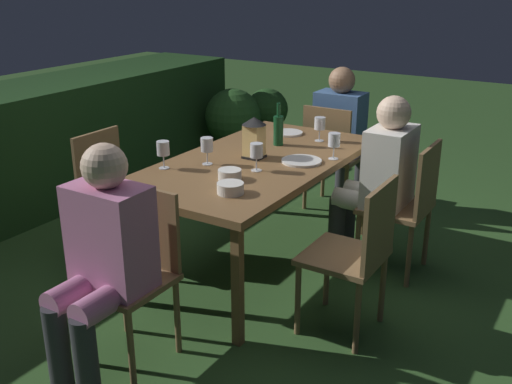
{
  "coord_description": "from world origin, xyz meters",
  "views": [
    {
      "loc": [
        -3.1,
        -1.91,
        1.87
      ],
      "look_at": [
        0.0,
        0.0,
        0.52
      ],
      "focal_mm": 42.3,
      "sensor_mm": 36.0,
      "label": 1
    }
  ],
  "objects_px": {
    "wine_glass_c": "(320,125)",
    "wine_glass_e": "(207,146)",
    "wine_glass_b": "(256,152)",
    "chair_side_left_b": "(407,202)",
    "chair_side_right_a": "(113,190)",
    "lantern_centerpiece": "(254,135)",
    "dining_table": "(256,167)",
    "person_in_pink": "(102,254)",
    "chair_head_near": "(134,267)",
    "potted_plant_corner": "(267,113)",
    "bowl_bread": "(230,174)",
    "chair_head_far": "(332,153)",
    "wine_glass_a": "(163,150)",
    "green_bottle_on_table": "(278,129)",
    "plate_b": "(288,133)",
    "potted_plant_by_hedge": "(233,119)",
    "bowl_olives": "(230,188)",
    "person_in_blue": "(343,129)",
    "person_in_cream": "(379,174)",
    "plate_a": "(302,161)",
    "chair_side_left_a": "(356,251)"
  },
  "relations": [
    {
      "from": "person_in_pink",
      "to": "plate_a",
      "type": "relative_size",
      "value": 4.56
    },
    {
      "from": "person_in_pink",
      "to": "wine_glass_c",
      "type": "relative_size",
      "value": 6.8
    },
    {
      "from": "dining_table",
      "to": "wine_glass_a",
      "type": "relative_size",
      "value": 10.72
    },
    {
      "from": "person_in_cream",
      "to": "bowl_olives",
      "type": "height_order",
      "value": "person_in_cream"
    },
    {
      "from": "chair_head_near",
      "to": "potted_plant_corner",
      "type": "relative_size",
      "value": 1.33
    },
    {
      "from": "person_in_pink",
      "to": "bowl_bread",
      "type": "xyz_separation_m",
      "value": [
        0.94,
        -0.08,
        0.13
      ]
    },
    {
      "from": "green_bottle_on_table",
      "to": "wine_glass_a",
      "type": "height_order",
      "value": "green_bottle_on_table"
    },
    {
      "from": "wine_glass_b",
      "to": "lantern_centerpiece",
      "type": "bearing_deg",
      "value": 34.84
    },
    {
      "from": "bowl_bread",
      "to": "dining_table",
      "type": "bearing_deg",
      "value": 10.48
    },
    {
      "from": "wine_glass_b",
      "to": "chair_side_left_b",
      "type": "bearing_deg",
      "value": -51.19
    },
    {
      "from": "dining_table",
      "to": "lantern_centerpiece",
      "type": "bearing_deg",
      "value": 50.0
    },
    {
      "from": "wine_glass_b",
      "to": "bowl_olives",
      "type": "height_order",
      "value": "wine_glass_b"
    },
    {
      "from": "person_in_pink",
      "to": "chair_side_left_a",
      "type": "relative_size",
      "value": 1.32
    },
    {
      "from": "person_in_blue",
      "to": "chair_side_left_b",
      "type": "bearing_deg",
      "value": -137.37
    },
    {
      "from": "person_in_cream",
      "to": "potted_plant_corner",
      "type": "distance_m",
      "value": 2.93
    },
    {
      "from": "wine_glass_b",
      "to": "wine_glass_c",
      "type": "distance_m",
      "value": 0.79
    },
    {
      "from": "chair_head_near",
      "to": "lantern_centerpiece",
      "type": "bearing_deg",
      "value": 1.38
    },
    {
      "from": "wine_glass_c",
      "to": "bowl_bread",
      "type": "distance_m",
      "value": 1.02
    },
    {
      "from": "chair_side_left_b",
      "to": "lantern_centerpiece",
      "type": "height_order",
      "value": "lantern_centerpiece"
    },
    {
      "from": "green_bottle_on_table",
      "to": "person_in_pink",
      "type": "bearing_deg",
      "value": -178.49
    },
    {
      "from": "chair_head_far",
      "to": "potted_plant_corner",
      "type": "relative_size",
      "value": 1.33
    },
    {
      "from": "chair_side_right_a",
      "to": "lantern_centerpiece",
      "type": "xyz_separation_m",
      "value": [
        0.43,
        -0.84,
        0.4
      ]
    },
    {
      "from": "wine_glass_c",
      "to": "wine_glass_e",
      "type": "relative_size",
      "value": 1.0
    },
    {
      "from": "chair_side_left_b",
      "to": "potted_plant_corner",
      "type": "bearing_deg",
      "value": 47.38
    },
    {
      "from": "lantern_centerpiece",
      "to": "wine_glass_e",
      "type": "relative_size",
      "value": 1.57
    },
    {
      "from": "chair_head_far",
      "to": "wine_glass_a",
      "type": "bearing_deg",
      "value": 166.75
    },
    {
      "from": "potted_plant_by_hedge",
      "to": "green_bottle_on_table",
      "type": "bearing_deg",
      "value": -137.29
    },
    {
      "from": "person_in_pink",
      "to": "lantern_centerpiece",
      "type": "relative_size",
      "value": 4.34
    },
    {
      "from": "chair_head_far",
      "to": "wine_glass_b",
      "type": "distance_m",
      "value": 1.4
    },
    {
      "from": "chair_side_right_a",
      "to": "lantern_centerpiece",
      "type": "height_order",
      "value": "lantern_centerpiece"
    },
    {
      "from": "bowl_bread",
      "to": "potted_plant_corner",
      "type": "height_order",
      "value": "bowl_bread"
    },
    {
      "from": "chair_side_right_a",
      "to": "wine_glass_c",
      "type": "bearing_deg",
      "value": -45.21
    },
    {
      "from": "green_bottle_on_table",
      "to": "chair_side_left_b",
      "type": "bearing_deg",
      "value": -87.15
    },
    {
      "from": "chair_side_left_b",
      "to": "potted_plant_corner",
      "type": "xyz_separation_m",
      "value": [
        2.07,
        2.25,
        -0.1
      ]
    },
    {
      "from": "chair_head_far",
      "to": "wine_glass_a",
      "type": "relative_size",
      "value": 5.15
    },
    {
      "from": "chair_head_near",
      "to": "green_bottle_on_table",
      "type": "bearing_deg",
      "value": 1.71
    },
    {
      "from": "chair_side_right_a",
      "to": "green_bottle_on_table",
      "type": "relative_size",
      "value": 3.0
    },
    {
      "from": "dining_table",
      "to": "plate_b",
      "type": "distance_m",
      "value": 0.67
    },
    {
      "from": "green_bottle_on_table",
      "to": "plate_a",
      "type": "height_order",
      "value": "green_bottle_on_table"
    },
    {
      "from": "lantern_centerpiece",
      "to": "green_bottle_on_table",
      "type": "height_order",
      "value": "green_bottle_on_table"
    },
    {
      "from": "potted_plant_by_hedge",
      "to": "wine_glass_c",
      "type": "bearing_deg",
      "value": -128.47
    },
    {
      "from": "dining_table",
      "to": "wine_glass_e",
      "type": "xyz_separation_m",
      "value": [
        -0.24,
        0.2,
        0.17
      ]
    },
    {
      "from": "chair_side_left_a",
      "to": "potted_plant_corner",
      "type": "xyz_separation_m",
      "value": [
        2.89,
        2.25,
        -0.1
      ]
    },
    {
      "from": "chair_side_right_a",
      "to": "potted_plant_by_hedge",
      "type": "bearing_deg",
      "value": 13.55
    },
    {
      "from": "green_bottle_on_table",
      "to": "potted_plant_corner",
      "type": "height_order",
      "value": "green_bottle_on_table"
    },
    {
      "from": "dining_table",
      "to": "wine_glass_e",
      "type": "bearing_deg",
      "value": 140.44
    },
    {
      "from": "wine_glass_a",
      "to": "chair_head_far",
      "type": "bearing_deg",
      "value": -13.25
    },
    {
      "from": "wine_glass_e",
      "to": "potted_plant_by_hedge",
      "type": "distance_m",
      "value": 2.44
    },
    {
      "from": "chair_head_far",
      "to": "dining_table",
      "type": "bearing_deg",
      "value": 180.0
    },
    {
      "from": "person_in_pink",
      "to": "wine_glass_b",
      "type": "height_order",
      "value": "person_in_pink"
    }
  ]
}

